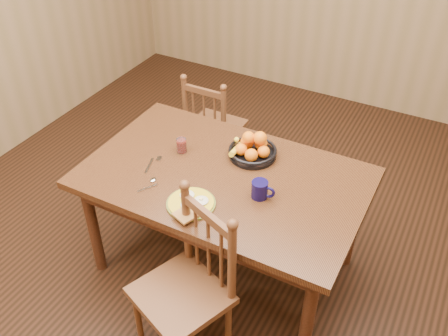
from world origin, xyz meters
The scene contains 10 objects.
room centered at (0.00, 0.00, 1.35)m, with size 4.52×5.02×2.72m.
dining_table centered at (0.00, 0.00, 0.67)m, with size 1.60×1.00×0.75m.
chair_far centered at (-0.55, 0.85, 0.42)m, with size 0.39×0.38×0.87m.
chair_near centered at (0.11, -0.61, 0.47)m, with size 0.56×0.55×0.96m.
breakfast_plate centered at (-0.03, -0.31, 0.76)m, with size 0.26×0.30×0.04m.
fork centered at (-0.42, -0.10, 0.75)m, with size 0.06×0.18×0.00m.
spoon centered at (-0.33, -0.26, 0.75)m, with size 0.07×0.15×0.01m.
coffee_mug centered at (0.26, -0.08, 0.80)m, with size 0.13×0.09×0.10m.
juice_glass centered at (-0.33, 0.08, 0.79)m, with size 0.06×0.06×0.09m.
fruit_bowl centered at (0.06, 0.24, 0.80)m, with size 0.29×0.29×0.17m.
Camera 1 is at (1.05, -1.97, 2.52)m, focal length 40.00 mm.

